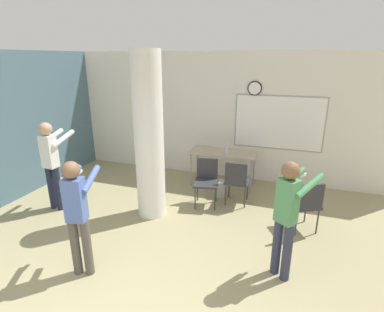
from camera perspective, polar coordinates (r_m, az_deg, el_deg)
wall_left_accent at (r=6.55m, az=-32.39°, el=4.26°), size 0.12×7.00×2.80m
wall_back at (r=6.83m, az=5.62°, el=7.52°), size 8.00×0.15×2.80m
support_pillar at (r=5.02m, az=-8.21°, el=3.47°), size 0.49×0.49×2.80m
folding_table at (r=6.40m, az=5.92°, el=0.30°), size 1.41×0.61×0.77m
bottle_on_table at (r=6.19m, az=6.62°, el=1.24°), size 0.07×0.07×0.26m
waste_bin at (r=6.09m, az=5.35°, el=-6.12°), size 0.25×0.25×0.32m
chair_table_front at (r=5.61m, az=2.78°, el=-4.35°), size 0.51×0.51×0.87m
chair_mid_room at (r=5.06m, az=20.81°, el=-8.27°), size 0.60×0.60×0.87m
chair_table_right at (r=5.64m, az=8.52°, el=-4.42°), size 0.45×0.45×0.87m
person_playing_side at (r=3.82m, az=17.70°, el=-10.03°), size 0.56×0.64×1.55m
person_watching_back at (r=5.84m, az=-25.22°, el=-0.59°), size 0.38×0.61×1.62m
person_playing_front at (r=3.96m, az=-21.01°, el=-9.53°), size 0.44×0.60×1.54m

